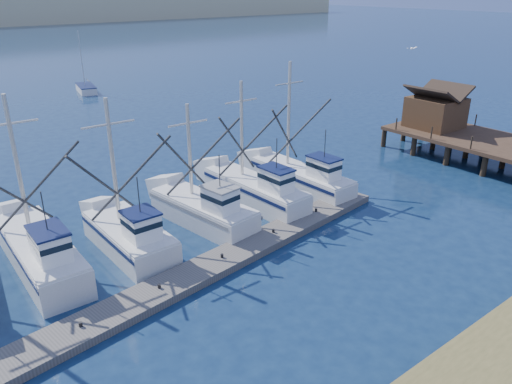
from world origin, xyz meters
TOP-DOWN VIEW (x-y plane):
  - ground at (0.00, 0.00)m, footprint 500.00×500.00m
  - floating_dock at (-7.66, 6.52)m, footprint 31.00×6.22m
  - timber_pier at (21.50, 8.46)m, footprint 7.00×20.00m
  - trawler_fleet at (-7.52, 11.57)m, footprint 29.75×9.04m
  - sailboat_near at (6.21, 55.59)m, footprint 2.92×5.45m
  - flying_gull at (14.35, 10.14)m, footprint 1.09×0.20m

SIDE VIEW (x-z plane):
  - ground at x=0.00m, z-range 0.00..0.00m
  - floating_dock at x=-7.66m, z-range 0.00..0.41m
  - sailboat_near at x=6.21m, z-range -3.55..4.55m
  - trawler_fleet at x=-7.52m, z-range -3.57..5.52m
  - timber_pier at x=21.50m, z-range -1.43..6.57m
  - flying_gull at x=14.35m, z-range 9.31..9.51m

